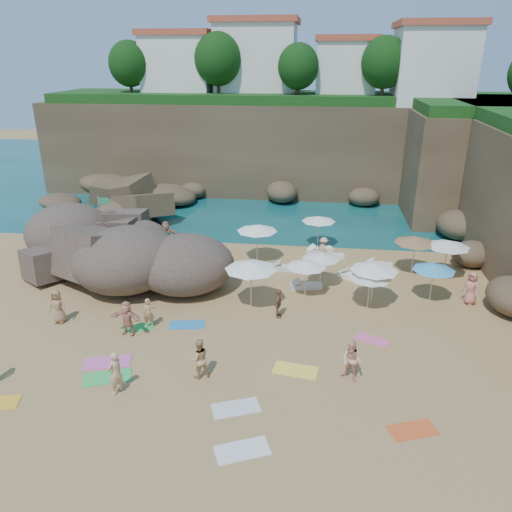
# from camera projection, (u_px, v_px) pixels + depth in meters

# --- Properties ---
(ground) EXTENTS (120.00, 120.00, 0.00)m
(ground) POSITION_uv_depth(u_px,v_px,m) (209.00, 314.00, 24.81)
(ground) COLOR tan
(ground) RESTS_ON ground
(seawater) EXTENTS (120.00, 120.00, 0.00)m
(seawater) POSITION_uv_depth(u_px,v_px,m) (270.00, 177.00, 52.38)
(seawater) COLOR #0C4751
(seawater) RESTS_ON ground
(cliff_back) EXTENTS (44.00, 8.00, 8.00)m
(cliff_back) POSITION_uv_depth(u_px,v_px,m) (286.00, 147.00, 46.05)
(cliff_back) COLOR brown
(cliff_back) RESTS_ON ground
(cliff_corner) EXTENTS (10.00, 12.00, 8.00)m
(cliff_corner) POSITION_uv_depth(u_px,v_px,m) (470.00, 162.00, 39.70)
(cliff_corner) COLOR brown
(cliff_corner) RESTS_ON ground
(rock_promontory) EXTENTS (12.00, 7.00, 2.00)m
(rock_promontory) POSITION_uv_depth(u_px,v_px,m) (119.00, 212.00, 40.80)
(rock_promontory) COLOR brown
(rock_promontory) RESTS_ON ground
(clifftop_buildings) EXTENTS (28.48, 9.48, 7.00)m
(clifftop_buildings) POSITION_uv_depth(u_px,v_px,m) (299.00, 63.00, 43.94)
(clifftop_buildings) COLOR white
(clifftop_buildings) RESTS_ON cliff_back
(clifftop_trees) EXTENTS (35.60, 23.82, 4.40)m
(clifftop_trees) POSITION_uv_depth(u_px,v_px,m) (319.00, 64.00, 37.96)
(clifftop_trees) COLOR #11380F
(clifftop_trees) RESTS_ON ground
(marina_masts) EXTENTS (3.10, 0.10, 6.00)m
(marina_masts) POSITION_uv_depth(u_px,v_px,m) (116.00, 145.00, 53.19)
(marina_masts) COLOR white
(marina_masts) RESTS_ON ground
(rock_outcrop) EXTENTS (11.02, 9.66, 3.68)m
(rock_outcrop) POSITION_uv_depth(u_px,v_px,m) (132.00, 266.00, 30.40)
(rock_outcrop) COLOR brown
(rock_outcrop) RESTS_ON ground
(flag_pole) EXTENTS (0.71, 0.16, 3.66)m
(flag_pole) POSITION_uv_depth(u_px,v_px,m) (102.00, 216.00, 31.98)
(flag_pole) COLOR silver
(flag_pole) RESTS_ON ground
(parasol_0) EXTENTS (2.22, 2.22, 2.10)m
(parasol_0) POSITION_uv_depth(u_px,v_px,m) (319.00, 219.00, 32.80)
(parasol_0) COLOR silver
(parasol_0) RESTS_ON ground
(parasol_1) EXTENTS (2.49, 2.49, 2.36)m
(parasol_1) POSITION_uv_depth(u_px,v_px,m) (257.00, 228.00, 30.35)
(parasol_1) COLOR silver
(parasol_1) RESTS_ON ground
(parasol_2) EXTENTS (2.43, 2.43, 2.29)m
(parasol_2) POSITION_uv_depth(u_px,v_px,m) (448.00, 244.00, 27.99)
(parasol_2) COLOR silver
(parasol_2) RESTS_ON ground
(parasol_4) EXTENTS (2.10, 2.10, 1.99)m
(parasol_4) POSITION_uv_depth(u_px,v_px,m) (370.00, 276.00, 24.66)
(parasol_4) COLOR silver
(parasol_4) RESTS_ON ground
(parasol_5) EXTENTS (2.63, 2.63, 2.49)m
(parasol_5) POSITION_uv_depth(u_px,v_px,m) (251.00, 266.00, 24.64)
(parasol_5) COLOR silver
(parasol_5) RESTS_ON ground
(parasol_6) EXTENTS (2.43, 2.43, 2.29)m
(parasol_6) POSITION_uv_depth(u_px,v_px,m) (416.00, 240.00, 28.57)
(parasol_6) COLOR silver
(parasol_6) RESTS_ON ground
(parasol_7) EXTENTS (2.10, 2.10, 1.98)m
(parasol_7) POSITION_uv_depth(u_px,v_px,m) (321.00, 256.00, 27.08)
(parasol_7) COLOR silver
(parasol_7) RESTS_ON ground
(parasol_8) EXTENTS (2.44, 2.44, 2.31)m
(parasol_8) POSITION_uv_depth(u_px,v_px,m) (374.00, 267.00, 24.92)
(parasol_8) COLOR silver
(parasol_8) RESTS_ON ground
(parasol_9) EXTENTS (2.11, 2.11, 1.99)m
(parasol_9) POSITION_uv_depth(u_px,v_px,m) (306.00, 264.00, 26.01)
(parasol_9) COLOR silver
(parasol_9) RESTS_ON ground
(parasol_10) EXTENTS (2.17, 2.17, 2.05)m
(parasol_10) POSITION_uv_depth(u_px,v_px,m) (434.00, 267.00, 25.45)
(parasol_10) COLOR silver
(parasol_10) RESTS_ON ground
(lounger_0) EXTENTS (1.65, 0.88, 0.25)m
(lounger_0) POSITION_uv_depth(u_px,v_px,m) (331.00, 256.00, 31.53)
(lounger_0) COLOR white
(lounger_0) RESTS_ON ground
(lounger_1) EXTENTS (1.60, 0.79, 0.24)m
(lounger_1) POSITION_uv_depth(u_px,v_px,m) (379.00, 265.00, 30.28)
(lounger_1) COLOR white
(lounger_1) RESTS_ON ground
(lounger_2) EXTENTS (1.79, 1.26, 0.27)m
(lounger_2) POSITION_uv_depth(u_px,v_px,m) (320.00, 250.00, 32.49)
(lounger_2) COLOR white
(lounger_2) RESTS_ON ground
(lounger_3) EXTENTS (1.79, 0.72, 0.27)m
(lounger_3) POSITION_uv_depth(u_px,v_px,m) (287.00, 268.00, 29.74)
(lounger_3) COLOR silver
(lounger_3) RESTS_ON ground
(lounger_4) EXTENTS (1.74, 1.42, 0.27)m
(lounger_4) POSITION_uv_depth(u_px,v_px,m) (352.00, 277.00, 28.59)
(lounger_4) COLOR white
(lounger_4) RESTS_ON ground
(lounger_5) EXTENTS (1.82, 0.89, 0.27)m
(lounger_5) POSITION_uv_depth(u_px,v_px,m) (306.00, 286.00, 27.45)
(lounger_5) COLOR silver
(lounger_5) RESTS_ON ground
(towel_1) EXTENTS (2.07, 1.39, 0.03)m
(towel_1) POSITION_uv_depth(u_px,v_px,m) (108.00, 362.00, 20.87)
(towel_1) COLOR #EA5BAF
(towel_1) RESTS_ON ground
(towel_3) EXTENTS (2.09, 1.56, 0.03)m
(towel_3) POSITION_uv_depth(u_px,v_px,m) (107.00, 377.00, 19.91)
(towel_3) COLOR green
(towel_3) RESTS_ON ground
(towel_5) EXTENTS (1.93, 1.44, 0.03)m
(towel_5) POSITION_uv_depth(u_px,v_px,m) (236.00, 408.00, 18.18)
(towel_5) COLOR silver
(towel_5) RESTS_ON ground
(towel_8) EXTENTS (1.79, 1.13, 0.03)m
(towel_8) POSITION_uv_depth(u_px,v_px,m) (187.00, 325.00, 23.77)
(towel_8) COLOR #2482C5
(towel_8) RESTS_ON ground
(towel_9) EXTENTS (1.64, 1.28, 0.03)m
(towel_9) POSITION_uv_depth(u_px,v_px,m) (372.00, 340.00, 22.52)
(towel_9) COLOR #F05D8C
(towel_9) RESTS_ON ground
(towel_10) EXTENTS (1.82, 1.34, 0.03)m
(towel_10) POSITION_uv_depth(u_px,v_px,m) (412.00, 430.00, 17.12)
(towel_10) COLOR #E15323
(towel_10) RESTS_ON ground
(towel_11) EXTENTS (1.65, 1.26, 0.03)m
(towel_11) POSITION_uv_depth(u_px,v_px,m) (139.00, 327.00, 23.54)
(towel_11) COLOR green
(towel_11) RESTS_ON ground
(towel_12) EXTENTS (1.92, 1.17, 0.03)m
(towel_12) POSITION_uv_depth(u_px,v_px,m) (295.00, 370.00, 20.36)
(towel_12) COLOR #FCEC42
(towel_12) RESTS_ON ground
(towel_13) EXTENTS (1.99, 1.52, 0.03)m
(towel_13) POSITION_uv_depth(u_px,v_px,m) (242.00, 450.00, 16.24)
(towel_13) COLOR silver
(towel_13) RESTS_ON ground
(person_stand_1) EXTENTS (1.02, 0.94, 1.70)m
(person_stand_1) POSITION_uv_depth(u_px,v_px,m) (199.00, 358.00, 19.67)
(person_stand_1) COLOR tan
(person_stand_1) RESTS_ON ground
(person_stand_2) EXTENTS (0.93, 1.00, 1.50)m
(person_stand_2) POSITION_uv_depth(u_px,v_px,m) (324.00, 249.00, 31.01)
(person_stand_2) COLOR #EDA887
(person_stand_2) RESTS_ON ground
(person_stand_3) EXTENTS (0.42, 0.90, 1.49)m
(person_stand_3) POSITION_uv_depth(u_px,v_px,m) (278.00, 303.00, 24.22)
(person_stand_3) COLOR #8A5C45
(person_stand_3) RESTS_ON ground
(person_stand_4) EXTENTS (0.95, 0.95, 1.78)m
(person_stand_4) POSITION_uv_depth(u_px,v_px,m) (471.00, 288.00, 25.49)
(person_stand_4) COLOR tan
(person_stand_4) RESTS_ON ground
(person_stand_5) EXTENTS (1.73, 1.02, 1.80)m
(person_stand_5) POSITION_uv_depth(u_px,v_px,m) (166.00, 234.00, 33.05)
(person_stand_5) COLOR tan
(person_stand_5) RESTS_ON ground
(person_stand_6) EXTENTS (0.66, 0.77, 1.77)m
(person_stand_6) POSITION_uv_depth(u_px,v_px,m) (115.00, 373.00, 18.72)
(person_stand_6) COLOR #DEAE7E
(person_stand_6) RESTS_ON ground
(person_lie_2) EXTENTS (0.84, 1.68, 0.44)m
(person_lie_2) POSITION_uv_depth(u_px,v_px,m) (60.00, 318.00, 23.94)
(person_lie_2) COLOR #9E724F
(person_lie_2) RESTS_ON ground
(person_lie_3) EXTENTS (1.79, 1.89, 0.44)m
(person_lie_3) POSITION_uv_depth(u_px,v_px,m) (128.00, 330.00, 22.91)
(person_lie_3) COLOR tan
(person_lie_3) RESTS_ON ground
(person_lie_4) EXTENTS (0.97, 1.54, 0.35)m
(person_lie_4) POSITION_uv_depth(u_px,v_px,m) (150.00, 324.00, 23.52)
(person_lie_4) COLOR tan
(person_lie_4) RESTS_ON ground
(person_lie_5) EXTENTS (1.60, 1.87, 0.64)m
(person_lie_5) POSITION_uv_depth(u_px,v_px,m) (350.00, 373.00, 19.67)
(person_lie_5) COLOR #F9AB8D
(person_lie_5) RESTS_ON ground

